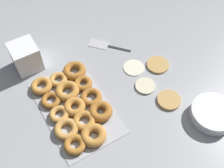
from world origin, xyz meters
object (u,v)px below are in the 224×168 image
Objects in this scene: donut_tray at (75,104)px; batter_bowl at (213,114)px; pancake_0 at (169,100)px; pancake_1 at (145,86)px; pancake_2 at (134,67)px; pancake_3 at (158,65)px; spatula at (103,45)px; container_stack at (26,57)px.

batter_bowl is at bearing 54.17° from donut_tray.
pancake_0 reaches higher than pancake_1.
pancake_2 is 0.54× the size of batter_bowl.
pancake_2 is 0.94× the size of pancake_3.
pancake_3 is (0.05, 0.11, 0.00)m from pancake_2.
spatula is at bearing 131.51° from donut_tray.
pancake_1 is 0.34m from spatula.
pancake_2 is at bearing 57.53° from container_stack.
batter_bowl is at bearing 4.43° from pancake_3.
pancake_1 is at bearing -7.45° from pancake_2.
container_stack reaches higher than pancake_1.
pancake_0 is 0.56× the size of batter_bowl.
pancake_1 reaches higher than spatula.
pancake_2 is 0.54m from container_stack.
pancake_2 is 0.12m from pancake_3.
container_stack is (-0.70, -0.59, 0.04)m from batter_bowl.
pancake_1 is (-0.12, -0.05, -0.00)m from pancake_0.
pancake_0 is 1.13× the size of pancake_1.
pancake_2 is at bearing 152.13° from spatula.
donut_tray is 0.41m from spatula.
donut_tray is 2.38× the size of spatula.
spatula is (-0.63, -0.20, -0.02)m from batter_bowl.
pancake_2 is at bearing -112.66° from pancake_3.
batter_bowl reaches higher than pancake_1.
container_stack reaches higher than batter_bowl.
pancake_3 is at bearing 67.34° from pancake_2.
container_stack is (-0.54, -0.48, 0.06)m from pancake_0.
pancake_2 is (-0.25, -0.03, -0.00)m from pancake_0.
pancake_0 is 0.47m from spatula.
pancake_1 is 0.60m from container_stack.
container_stack is at bearing -139.72° from batter_bowl.
container_stack reaches higher than pancake_0.
pancake_3 reaches higher than pancake_2.
container_stack is at bearing -133.44° from pancake_1.
pancake_0 is at bearing -22.38° from pancake_3.
spatula is (-0.26, -0.17, -0.00)m from pancake_3.
pancake_1 is at bearing 77.94° from donut_tray.
spatula is at bearing -169.52° from pancake_0.
batter_bowl reaches higher than pancake_3.
batter_bowl is (0.16, 0.11, 0.02)m from pancake_0.
pancake_1 is 0.70× the size of container_stack.
container_stack is at bearing -120.63° from pancake_3.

